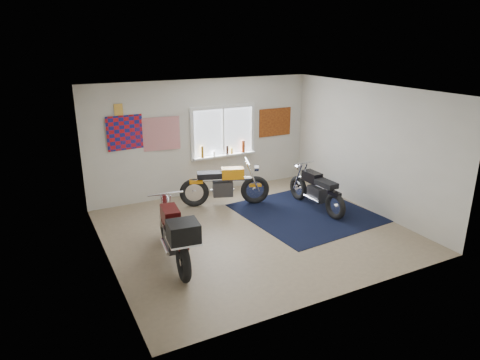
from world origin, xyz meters
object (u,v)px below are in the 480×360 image
yellow_triumph (224,186)px  maroon_tourer (175,235)px  navy_rug (306,213)px  black_chrome_bike (316,191)px

yellow_triumph → maroon_tourer: bearing=-112.7°
navy_rug → maroon_tourer: size_ratio=1.27×
navy_rug → yellow_triumph: (-1.35, 1.23, 0.44)m
black_chrome_bike → maroon_tourer: 3.64m
yellow_triumph → black_chrome_bike: size_ratio=1.05×
black_chrome_bike → maroon_tourer: size_ratio=0.91×
black_chrome_bike → yellow_triumph: bearing=54.2°
yellow_triumph → black_chrome_bike: yellow_triumph is taller
navy_rug → maroon_tourer: maroon_tourer is taller
black_chrome_bike → maroon_tourer: (-3.52, -0.93, 0.12)m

